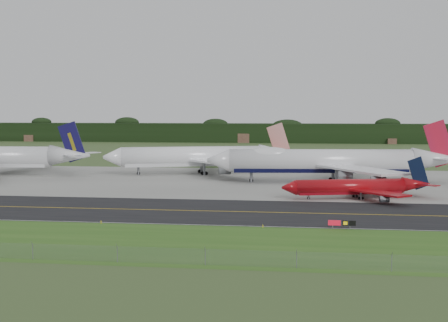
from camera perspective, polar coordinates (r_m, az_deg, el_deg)
ground at (r=129.69m, az=4.40°, el=-4.42°), size 600.00×600.00×0.00m
grass_verge at (r=95.36m, az=3.16°, el=-7.71°), size 400.00×30.00×0.01m
taxiway at (r=125.74m, az=4.29°, el=-4.70°), size 400.00×32.00×0.02m
apron at (r=180.17m, az=5.34°, el=-1.88°), size 400.00×78.00×0.01m
taxiway_centreline at (r=125.74m, az=4.29°, el=-4.69°), size 400.00×0.40×0.00m
taxiway_edge_line at (r=110.50m, az=3.80°, el=-5.99°), size 400.00×0.25×0.00m
perimeter_fence at (r=82.49m, az=2.43°, el=-8.89°), size 320.00×0.10×320.00m
horizon_treeline at (r=401.98m, az=6.68°, el=2.47°), size 700.00×25.00×12.00m
jet_ba_747 at (r=177.91m, az=9.62°, el=-0.04°), size 71.36×58.82×17.93m
jet_red_737 at (r=147.95m, az=12.14°, el=-2.34°), size 35.33×28.19×9.68m
jet_star_tail at (r=200.47m, az=-2.03°, el=0.37°), size 61.06×49.78×16.45m
taxiway_sign at (r=109.37m, az=10.72°, el=-5.60°), size 4.68×0.18×1.56m
edge_marker_left at (r=115.34m, az=-11.18°, el=-5.51°), size 0.16×0.16×0.50m
edge_marker_center at (r=109.51m, az=3.57°, el=-5.97°), size 0.16×0.16×0.50m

